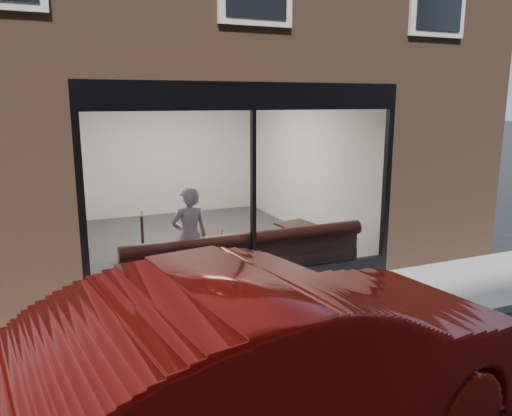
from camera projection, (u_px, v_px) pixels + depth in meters
name	position (u px, v px, depth m)	size (l,w,h in m)	color
ground	(320.00, 351.00, 5.97)	(120.00, 120.00, 0.00)	black
sidewalk_near	(283.00, 318.00, 6.87)	(40.00, 2.00, 0.01)	gray
kerb_near	(322.00, 348.00, 5.91)	(40.00, 0.10, 0.12)	gray
host_building_pier_left	(1.00, 160.00, 11.38)	(2.50, 12.00, 3.20)	brown
host_building_pier_right	(293.00, 148.00, 14.26)	(2.50, 12.00, 3.20)	brown
host_building_backfill	(142.00, 144.00, 15.52)	(5.00, 6.00, 3.20)	brown
cafe_floor	(199.00, 243.00, 10.46)	(6.00, 6.00, 0.00)	#2D2D30
cafe_ceiling	(195.00, 87.00, 9.79)	(6.00, 6.00, 0.00)	white
cafe_wall_back	(163.00, 154.00, 12.81)	(5.00, 5.00, 0.00)	silver
cafe_wall_left	(66.00, 175.00, 9.17)	(6.00, 6.00, 0.00)	silver
cafe_wall_right	(305.00, 162.00, 11.08)	(6.00, 6.00, 0.00)	silver
storefront_kick	(253.00, 283.00, 7.78)	(5.00, 0.10, 0.30)	black
storefront_header	(253.00, 96.00, 7.18)	(5.00, 0.10, 0.40)	black
storefront_mullion	(253.00, 195.00, 7.49)	(0.06, 0.10, 2.50)	black
storefront_glass	(254.00, 195.00, 7.46)	(4.80, 4.80, 0.00)	white
banquette	(244.00, 271.00, 8.12)	(4.00, 0.55, 0.45)	#381514
person	(190.00, 237.00, 7.94)	(0.59, 0.39, 1.62)	#A6B4E3
cafe_table_left	(200.00, 235.00, 8.29)	(0.69, 0.69, 0.04)	black
cafe_table_right	(297.00, 225.00, 8.99)	(0.61, 0.61, 0.04)	black
cafe_chair_left	(133.00, 252.00, 9.07)	(0.47, 0.47, 0.04)	black
wall_poster	(71.00, 176.00, 8.58)	(0.02, 0.64, 0.86)	white
parked_car	(275.00, 367.00, 4.03)	(1.75, 5.01, 1.65)	#9E1009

